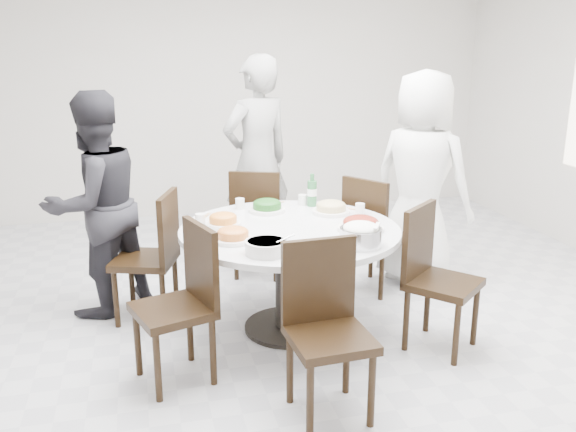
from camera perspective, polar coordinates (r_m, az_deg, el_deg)
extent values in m
cube|color=silver|center=(4.64, 1.48, -9.09)|extent=(6.00, 6.00, 0.01)
cube|color=beige|center=(7.16, -4.91, 11.37)|extent=(6.00, 0.01, 2.80)
cylinder|color=silver|center=(4.25, 0.16, -5.95)|extent=(1.50, 1.50, 0.75)
cube|color=black|center=(4.98, 8.35, -1.60)|extent=(0.58, 0.58, 0.95)
cube|color=black|center=(5.25, -2.74, -0.52)|extent=(0.54, 0.54, 0.95)
cube|color=black|center=(4.51, -13.28, -3.74)|extent=(0.53, 0.53, 0.95)
cube|color=black|center=(3.66, -10.76, -8.34)|extent=(0.53, 0.53, 0.95)
cube|color=black|center=(3.28, 3.98, -11.02)|extent=(0.44, 0.44, 0.95)
cube|color=black|center=(4.09, 14.37, -5.87)|extent=(0.59, 0.59, 0.95)
imported|color=white|center=(5.12, 12.36, 3.39)|extent=(0.97, 1.02, 1.76)
imported|color=black|center=(5.52, -2.91, 5.19)|extent=(0.80, 0.67, 1.87)
imported|color=black|center=(4.64, -17.58, 0.96)|extent=(1.01, 0.97, 1.64)
cylinder|color=white|center=(4.52, -1.97, 0.84)|extent=(0.27, 0.27, 0.07)
cylinder|color=white|center=(4.48, 4.05, 0.71)|extent=(0.28, 0.28, 0.07)
cylinder|color=white|center=(4.19, -6.09, -0.48)|extent=(0.24, 0.24, 0.07)
cylinder|color=white|center=(4.09, 6.82, -0.86)|extent=(0.31, 0.31, 0.08)
cylinder|color=white|center=(3.86, -5.16, -1.90)|extent=(0.26, 0.26, 0.07)
cylinder|color=silver|center=(3.78, 6.82, -1.95)|extent=(0.26, 0.26, 0.11)
cylinder|color=white|center=(3.63, -2.04, -2.92)|extent=(0.26, 0.26, 0.08)
cylinder|color=#296737|center=(4.66, 2.26, 2.45)|extent=(0.07, 0.07, 0.25)
cylinder|color=white|center=(4.73, -1.61, 1.60)|extent=(0.07, 0.07, 0.08)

